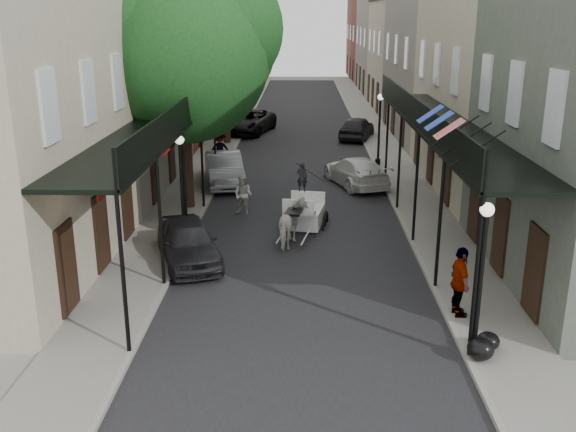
# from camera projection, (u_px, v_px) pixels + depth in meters

# --- Properties ---
(ground) EXTENTS (140.00, 140.00, 0.00)m
(ground) POSITION_uv_depth(u_px,v_px,m) (299.00, 319.00, 17.03)
(ground) COLOR gray
(ground) RESTS_ON ground
(road) EXTENTS (8.00, 90.00, 0.01)m
(road) POSITION_uv_depth(u_px,v_px,m) (301.00, 158.00, 36.10)
(road) COLOR black
(road) RESTS_ON ground
(sidewalk_left) EXTENTS (2.20, 90.00, 0.12)m
(sidewalk_left) POSITION_uv_depth(u_px,v_px,m) (212.00, 157.00, 36.19)
(sidewalk_left) COLOR gray
(sidewalk_left) RESTS_ON ground
(sidewalk_right) EXTENTS (2.20, 90.00, 0.12)m
(sidewalk_right) POSITION_uv_depth(u_px,v_px,m) (390.00, 158.00, 35.98)
(sidewalk_right) COLOR gray
(sidewalk_right) RESTS_ON ground
(building_row_left) EXTENTS (5.00, 80.00, 10.50)m
(building_row_left) POSITION_uv_depth(u_px,v_px,m) (177.00, 52.00, 44.25)
(building_row_left) COLOR #B5AA91
(building_row_left) RESTS_ON ground
(building_row_right) EXTENTS (5.00, 80.00, 10.50)m
(building_row_right) POSITION_uv_depth(u_px,v_px,m) (427.00, 52.00, 43.89)
(building_row_right) COLOR gray
(building_row_right) RESTS_ON ground
(gallery_left) EXTENTS (2.20, 18.05, 4.88)m
(gallery_left) POSITION_uv_depth(u_px,v_px,m) (165.00, 124.00, 22.57)
(gallery_left) COLOR black
(gallery_left) RESTS_ON sidewalk_left
(gallery_right) EXTENTS (2.20, 18.05, 4.88)m
(gallery_right) POSITION_uv_depth(u_px,v_px,m) (437.00, 125.00, 22.37)
(gallery_right) COLOR black
(gallery_right) RESTS_ON sidewalk_right
(tree_near) EXTENTS (7.31, 6.80, 9.63)m
(tree_near) POSITION_uv_depth(u_px,v_px,m) (193.00, 48.00, 24.88)
(tree_near) COLOR #382619
(tree_near) RESTS_ON sidewalk_left
(tree_far) EXTENTS (6.45, 6.00, 8.61)m
(tree_far) POSITION_uv_depth(u_px,v_px,m) (231.00, 48.00, 38.43)
(tree_far) COLOR #382619
(tree_far) RESTS_ON sidewalk_left
(lamppost_right_near) EXTENTS (0.32, 0.32, 3.71)m
(lamppost_right_near) POSITION_uv_depth(u_px,v_px,m) (480.00, 278.00, 14.42)
(lamppost_right_near) COLOR black
(lamppost_right_near) RESTS_ON sidewalk_right
(lamppost_left) EXTENTS (0.32, 0.32, 3.71)m
(lamppost_left) POSITION_uv_depth(u_px,v_px,m) (182.00, 186.00, 22.22)
(lamppost_left) COLOR black
(lamppost_left) RESTS_ON sidewalk_left
(lamppost_right_far) EXTENTS (0.32, 0.32, 3.71)m
(lamppost_right_far) POSITION_uv_depth(u_px,v_px,m) (379.00, 128.00, 33.50)
(lamppost_right_far) COLOR black
(lamppost_right_far) RESTS_ON sidewalk_right
(horse) EXTENTS (1.18, 1.99, 1.57)m
(horse) POSITION_uv_depth(u_px,v_px,m) (293.00, 224.00, 22.25)
(horse) COLOR silver
(horse) RESTS_ON ground
(carriage) EXTENTS (1.85, 2.52, 2.63)m
(carriage) POSITION_uv_depth(u_px,v_px,m) (306.00, 198.00, 24.47)
(carriage) COLOR black
(carriage) RESTS_ON ground
(pedestrian_walking) EXTENTS (0.97, 0.87, 1.63)m
(pedestrian_walking) POSITION_uv_depth(u_px,v_px,m) (243.00, 195.00, 25.68)
(pedestrian_walking) COLOR #BAB9AF
(pedestrian_walking) RESTS_ON ground
(pedestrian_sidewalk_left) EXTENTS (1.29, 0.88, 1.84)m
(pedestrian_sidewalk_left) POSITION_uv_depth(u_px,v_px,m) (220.00, 150.00, 33.22)
(pedestrian_sidewalk_left) COLOR gray
(pedestrian_sidewalk_left) RESTS_ON sidewalk_left
(pedestrian_sidewalk_right) EXTENTS (0.57, 1.15, 1.91)m
(pedestrian_sidewalk_right) POSITION_uv_depth(u_px,v_px,m) (460.00, 282.00, 16.68)
(pedestrian_sidewalk_right) COLOR gray
(pedestrian_sidewalk_right) RESTS_ON sidewalk_right
(car_left_near) EXTENTS (2.97, 4.54, 1.44)m
(car_left_near) POSITION_uv_depth(u_px,v_px,m) (188.00, 242.00, 20.70)
(car_left_near) COLOR black
(car_left_near) RESTS_ON ground
(car_left_mid) EXTENTS (2.50, 4.85, 1.52)m
(car_left_mid) POSITION_uv_depth(u_px,v_px,m) (224.00, 169.00, 30.23)
(car_left_mid) COLOR #9A9B9F
(car_left_mid) RESTS_ON ground
(car_left_far) EXTENTS (3.91, 6.17, 1.59)m
(car_left_far) POSITION_uv_depth(u_px,v_px,m) (248.00, 122.00, 43.51)
(car_left_far) COLOR black
(car_left_far) RESTS_ON ground
(car_right_near) EXTENTS (3.28, 5.04, 1.36)m
(car_right_near) POSITION_uv_depth(u_px,v_px,m) (356.00, 172.00, 30.12)
(car_right_near) COLOR silver
(car_right_near) RESTS_ON ground
(car_right_far) EXTENTS (2.88, 4.70, 1.50)m
(car_right_far) POSITION_uv_depth(u_px,v_px,m) (357.00, 128.00, 41.38)
(car_right_far) COLOR black
(car_right_far) RESTS_ON ground
(trash_bags) EXTENTS (0.88, 1.03, 0.53)m
(trash_bags) POSITION_uv_depth(u_px,v_px,m) (484.00, 346.00, 14.90)
(trash_bags) COLOR black
(trash_bags) RESTS_ON sidewalk_right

